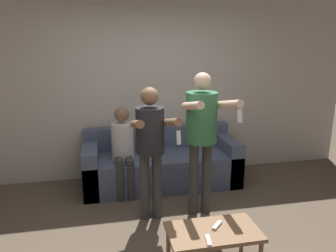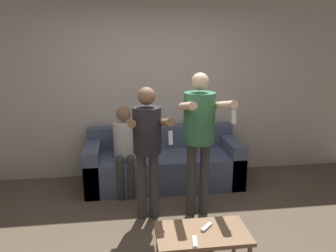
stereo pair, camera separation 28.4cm
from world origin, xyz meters
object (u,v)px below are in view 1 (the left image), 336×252
(person_standing_left, at_px, (151,140))
(person_standing_right, at_px, (202,127))
(remote_near, at_px, (208,241))
(remote_far, at_px, (217,225))
(coffee_table, at_px, (213,235))
(couch, at_px, (161,165))
(person_seated, at_px, (123,147))

(person_standing_left, height_order, person_standing_right, person_standing_right)
(remote_near, relative_size, remote_far, 1.16)
(person_standing_left, distance_m, coffee_table, 1.22)
(person_standing_right, bearing_deg, remote_near, -104.05)
(person_standing_right, height_order, coffee_table, person_standing_right)
(couch, bearing_deg, person_seated, -162.77)
(coffee_table, bearing_deg, person_standing_left, 112.26)
(couch, xyz_separation_m, remote_near, (0.01, -2.09, 0.12))
(remote_near, bearing_deg, person_standing_left, 104.78)
(person_standing_right, xyz_separation_m, remote_far, (-0.14, -0.94, -0.67))
(coffee_table, bearing_deg, couch, 93.21)
(person_standing_left, relative_size, remote_far, 11.58)
(couch, bearing_deg, person_standing_left, -107.20)
(person_seated, bearing_deg, person_standing_left, -71.91)
(person_seated, bearing_deg, remote_far, -67.60)
(person_standing_right, xyz_separation_m, person_seated, (-0.84, 0.77, -0.43))
(person_standing_right, distance_m, person_seated, 1.22)
(person_standing_right, bearing_deg, person_standing_left, -179.32)
(person_seated, distance_m, remote_near, 2.01)
(person_standing_right, bearing_deg, couch, 107.35)
(person_standing_right, bearing_deg, person_seated, 137.50)
(remote_near, bearing_deg, remote_far, 53.77)
(couch, bearing_deg, remote_far, -85.20)
(remote_far, bearing_deg, person_standing_left, 115.81)
(person_standing_right, relative_size, person_seated, 1.44)
(couch, distance_m, remote_near, 2.09)
(couch, relative_size, coffee_table, 2.67)
(person_standing_left, height_order, person_seated, person_standing_left)
(person_standing_left, relative_size, person_standing_right, 0.91)
(couch, height_order, person_standing_right, person_standing_right)
(person_seated, bearing_deg, person_standing_right, -42.50)
(couch, distance_m, coffee_table, 1.93)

